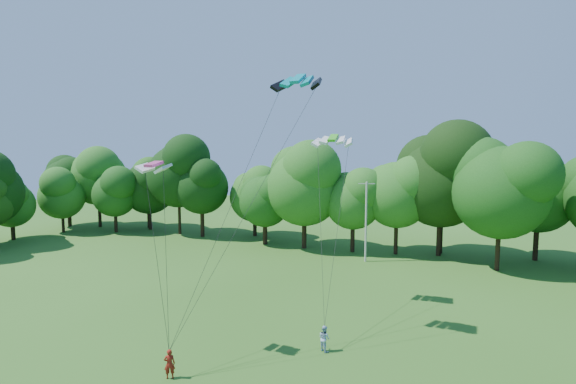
% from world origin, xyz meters
% --- Properties ---
extents(utility_pole, '(1.63, 0.52, 8.33)m').
position_xyz_m(utility_pole, '(0.25, 31.28, 4.28)').
color(utility_pole, '#B2B2A9').
rests_on(utility_pole, ground).
extents(kite_flyer_left, '(0.68, 0.63, 1.56)m').
position_xyz_m(kite_flyer_left, '(-3.46, 4.02, 0.78)').
color(kite_flyer_left, maroon).
rests_on(kite_flyer_left, ground).
extents(kite_flyer_right, '(0.93, 0.88, 1.52)m').
position_xyz_m(kite_flyer_right, '(2.88, 10.15, 0.76)').
color(kite_flyer_right, '#9EBCDC').
rests_on(kite_flyer_right, ground).
extents(kite_teal, '(3.02, 1.35, 0.77)m').
position_xyz_m(kite_teal, '(0.40, 12.07, 16.05)').
color(kite_teal, '#048892').
rests_on(kite_teal, ground).
extents(kite_green, '(3.04, 1.55, 0.62)m').
position_xyz_m(kite_green, '(0.73, 18.24, 12.56)').
color(kite_green, green).
rests_on(kite_green, ground).
extents(kite_pink, '(1.99, 1.03, 0.34)m').
position_xyz_m(kite_pink, '(-5.77, 6.04, 10.97)').
color(kite_pink, '#CA387E').
rests_on(kite_pink, ground).
extents(tree_back_west, '(7.08, 7.08, 10.30)m').
position_xyz_m(tree_back_west, '(-33.77, 38.09, 6.43)').
color(tree_back_west, black).
rests_on(tree_back_west, ground).
extents(tree_back_center, '(10.45, 10.45, 15.21)m').
position_xyz_m(tree_back_center, '(7.01, 36.93, 9.50)').
color(tree_back_center, black).
rests_on(tree_back_center, ground).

